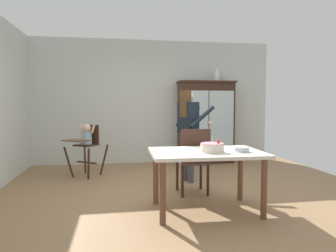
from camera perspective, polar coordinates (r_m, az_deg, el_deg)
name	(u,v)px	position (r m, az deg, el deg)	size (l,w,h in m)	color
ground_plane	(176,196)	(4.55, 1.46, -12.67)	(6.24, 6.24, 0.00)	#93704C
wall_back	(153,102)	(6.95, -2.70, 4.43)	(5.32, 0.06, 2.70)	silver
china_cabinet	(206,122)	(6.94, 6.94, 0.76)	(1.26, 0.48, 1.81)	#382116
ceramic_vase	(217,76)	(7.03, 8.88, 9.07)	(0.13, 0.13, 0.27)	white
high_chair_with_toddler	(86,140)	(5.79, -14.71, -2.55)	(0.80, 0.85, 0.95)	#382116
adult_person	(188,124)	(5.20, 3.75, 0.31)	(0.63, 0.62, 1.53)	#47474C
dining_table	(206,159)	(3.83, 7.01, -6.09)	(1.36, 0.93, 0.74)	silver
birthday_cake	(212,148)	(3.72, 8.10, -3.94)	(0.28, 0.28, 0.19)	beige
serving_bowl	(241,149)	(3.82, 13.30, -4.21)	(0.18, 0.18, 0.06)	#B2BCC6
dining_chair_far_side	(194,157)	(4.48, 4.77, -5.64)	(0.44, 0.44, 0.96)	#382116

